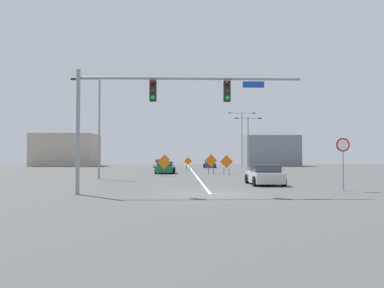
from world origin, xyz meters
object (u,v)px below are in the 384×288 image
Objects in this scene: street_lamp_far_right at (97,122)px; car_black_mid at (163,165)px; construction_sign_right_lane at (211,161)px; construction_sign_left_shoulder at (164,164)px; traffic_signal_assembly at (155,100)px; street_lamp_far_left at (242,135)px; car_silver_far at (265,175)px; car_blue_passing at (210,164)px; stop_sign at (343,154)px; construction_sign_right_shoulder at (188,162)px; street_lamp_mid_left at (248,138)px; construction_sign_median_far at (165,160)px; car_green_near at (165,168)px; car_white_distant at (161,164)px; construction_sign_left_lane at (226,162)px.

car_black_mid is (4.54, 22.86, -4.14)m from street_lamp_far_right.
construction_sign_right_lane reaches higher than construction_sign_left_shoulder.
construction_sign_right_lane is (4.59, 22.13, -3.37)m from traffic_signal_assembly.
street_lamp_far_left is 2.12× the size of car_black_mid.
street_lamp_far_right is 2.22× the size of car_silver_far.
car_blue_passing is (6.42, 27.00, -0.51)m from construction_sign_left_shoulder.
stop_sign reaches higher than car_blue_passing.
construction_sign_right_shoulder is at bearing -107.99° from car_blue_passing.
car_black_mid is (-11.98, 1.97, -3.83)m from street_lamp_mid_left.
stop_sign is 0.34× the size of street_lamp_far_right.
traffic_signal_assembly is 1.53× the size of street_lamp_mid_left.
street_lamp_far_left is 2.45× the size of car_silver_far.
construction_sign_median_far is (-11.57, -3.26, -3.08)m from street_lamp_mid_left.
construction_sign_left_shoulder is 13.25m from construction_sign_median_far.
construction_sign_median_far reaches higher than car_green_near.
street_lamp_far_right is at bearing -101.24° from car_black_mid.
street_lamp_far_right is at bearing 113.76° from traffic_signal_assembly.
car_white_distant is (-12.27, 43.52, -1.41)m from stop_sign.
stop_sign reaches higher than construction_sign_left_shoulder.
street_lamp_mid_left reaches higher than car_white_distant.
traffic_signal_assembly is 30.92m from construction_sign_median_far.
traffic_signal_assembly is 6.14× the size of construction_sign_left_shoulder.
car_green_near reaches higher than car_black_mid.
construction_sign_left_shoulder is (-12.03, -27.98, -4.43)m from street_lamp_far_left.
street_lamp_mid_left is at bearing -94.85° from street_lamp_far_left.
construction_sign_right_lane reaches higher than car_blue_passing.
street_lamp_mid_left is at bearing 89.15° from stop_sign.
construction_sign_left_lane is at bearing -72.12° from car_white_distant.
car_blue_passing is at bearing -4.59° from car_white_distant.
car_blue_passing is at bearing 72.86° from car_green_near.
stop_sign is 0.31× the size of street_lamp_far_left.
construction_sign_left_lane is at bearing 102.82° from stop_sign.
construction_sign_median_far is (-0.82, 30.73, -3.34)m from traffic_signal_assembly.
construction_sign_median_far is (-11.09, 29.10, -0.67)m from stop_sign.
street_lamp_far_left reaches higher than construction_sign_right_lane.
car_blue_passing is (3.84, 11.82, -0.48)m from construction_sign_right_shoulder.
construction_sign_right_lane is at bearing -67.20° from car_black_mid.
car_white_distant is at bearing 93.50° from construction_sign_left_shoulder.
construction_sign_median_far is (-6.86, 10.48, 0.10)m from construction_sign_left_lane.
car_green_near is at bearing -118.75° from street_lamp_far_left.
street_lamp_mid_left is 11.57m from street_lamp_far_left.
stop_sign is (10.28, 1.63, -2.67)m from traffic_signal_assembly.
car_blue_passing is 22.12m from car_green_near.
construction_sign_left_lane is at bearing -90.18° from car_blue_passing.
construction_sign_right_shoulder is at bearing 86.01° from traffic_signal_assembly.
construction_sign_right_shoulder is 13.19m from car_white_distant.
construction_sign_right_lane reaches higher than car_white_distant.
construction_sign_median_far is (-12.55, -14.74, -4.21)m from street_lamp_far_left.
street_lamp_mid_left is 26.64m from street_lamp_far_right.
street_lamp_far_left reaches higher than car_black_mid.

